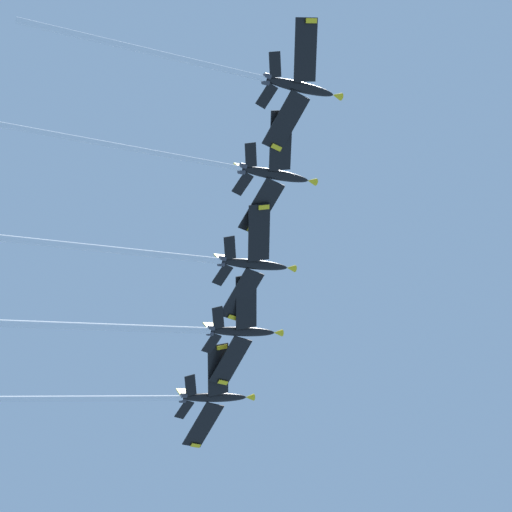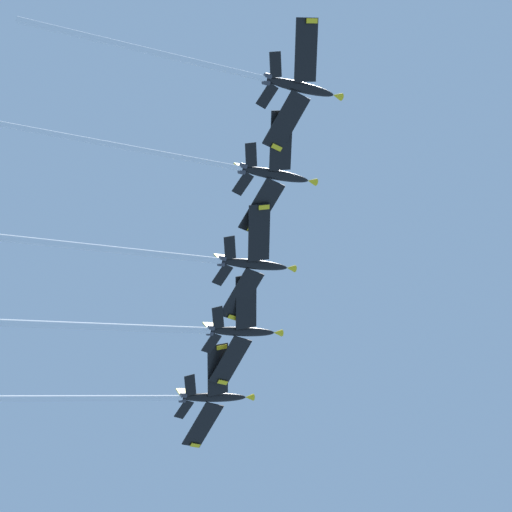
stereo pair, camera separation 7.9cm
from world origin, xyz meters
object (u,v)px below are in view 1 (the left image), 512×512
(jet_centre, at_px, (189,258))
(jet_far_left, at_px, (175,398))
(jet_inner_left, at_px, (171,329))
(jet_far_right, at_px, (251,75))
(jet_inner_right, at_px, (225,165))

(jet_centre, bearing_deg, jet_far_left, 43.81)
(jet_far_left, relative_size, jet_inner_left, 0.85)
(jet_far_left, height_order, jet_far_right, jet_far_left)
(jet_inner_left, distance_m, jet_centre, 11.89)
(jet_far_left, distance_m, jet_centre, 25.02)
(jet_inner_right, distance_m, jet_far_right, 13.54)
(jet_inner_left, relative_size, jet_inner_right, 0.98)
(jet_inner_left, xyz_separation_m, jet_centre, (-7.41, -9.30, 0.25))
(jet_centre, relative_size, jet_far_right, 1.09)
(jet_centre, xyz_separation_m, jet_far_right, (-15.86, -23.33, 1.29))
(jet_inner_left, height_order, jet_centre, jet_inner_left)
(jet_far_left, distance_m, jet_inner_right, 39.31)
(jet_far_left, xyz_separation_m, jet_centre, (-17.96, -17.23, -2.51))
(jet_inner_right, height_order, jet_far_right, jet_inner_right)
(jet_centre, height_order, jet_inner_right, jet_inner_right)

